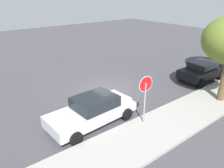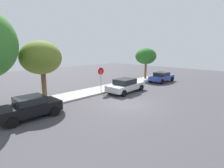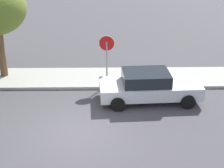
# 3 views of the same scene
# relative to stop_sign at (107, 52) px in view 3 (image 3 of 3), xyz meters

# --- Properties ---
(ground_plane) EXTENTS (60.00, 60.00, 0.00)m
(ground_plane) POSITION_rel_stop_sign_xyz_m (-1.11, -4.44, -1.80)
(ground_plane) COLOR #423F44
(sidewalk_curb) EXTENTS (32.00, 2.61, 0.14)m
(sidewalk_curb) POSITION_rel_stop_sign_xyz_m (-1.11, 0.79, -1.73)
(sidewalk_curb) COLOR #9E9B93
(sidewalk_curb) RESTS_ON ground_plane
(stop_sign) EXTENTS (0.79, 0.10, 2.62)m
(stop_sign) POSITION_rel_stop_sign_xyz_m (0.00, 0.00, 0.00)
(stop_sign) COLOR gray
(stop_sign) RESTS_ON ground_plane
(parked_car_silver) EXTENTS (4.67, 2.26, 1.42)m
(parked_car_silver) POSITION_rel_stop_sign_xyz_m (1.91, -1.70, -1.08)
(parked_car_silver) COLOR silver
(parked_car_silver) RESTS_ON ground_plane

